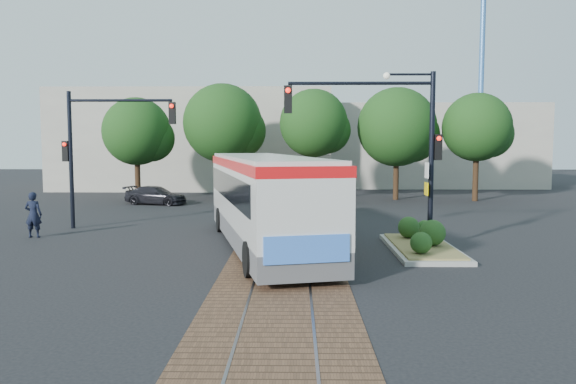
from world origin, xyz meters
The scene contains 11 objects.
ground centered at (0.00, 0.00, 0.00)m, with size 120.00×120.00×0.00m, color black.
trackbed centered at (0.00, 4.00, 0.01)m, with size 3.60×40.00×0.02m.
tree_row centered at (1.21, 16.42, 4.85)m, with size 26.40×5.60×7.67m.
warehouses centered at (-0.53, 28.75, 3.81)m, with size 40.00×13.00×8.00m.
crane centered at (18.00, 34.00, 10.88)m, with size 8.00×0.50×18.00m.
city_bus centered at (-0.76, -0.38, 1.84)m, with size 5.38×12.56×3.29m.
traffic_island centered at (4.82, -0.90, 0.33)m, with size 2.20×5.20×1.13m.
signal_pole_main centered at (3.86, -0.81, 4.16)m, with size 5.49×0.46×6.00m.
signal_pole_left centered at (-8.37, 4.00, 3.86)m, with size 4.99×0.34×6.00m.
officer centered at (-10.08, 1.53, 0.91)m, with size 0.67×0.44×1.83m, color black.
parked_car centered at (-8.24, 13.68, 0.56)m, with size 1.57×3.85×1.12m, color black.
Camera 1 is at (0.40, -20.44, 3.76)m, focal length 35.00 mm.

